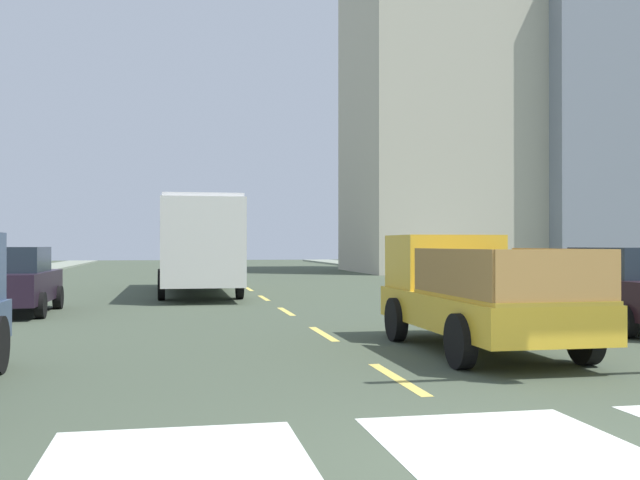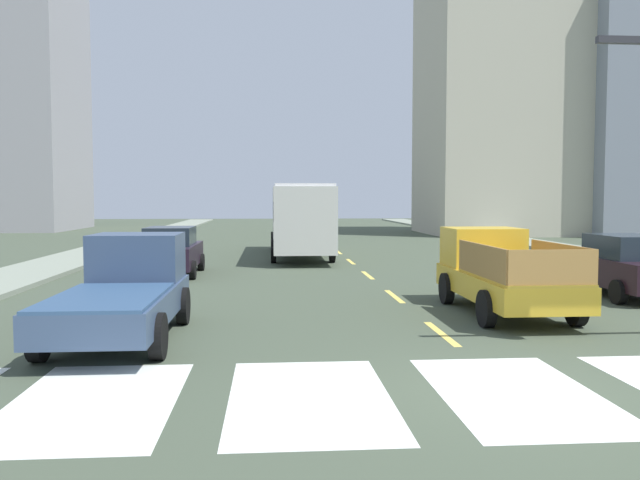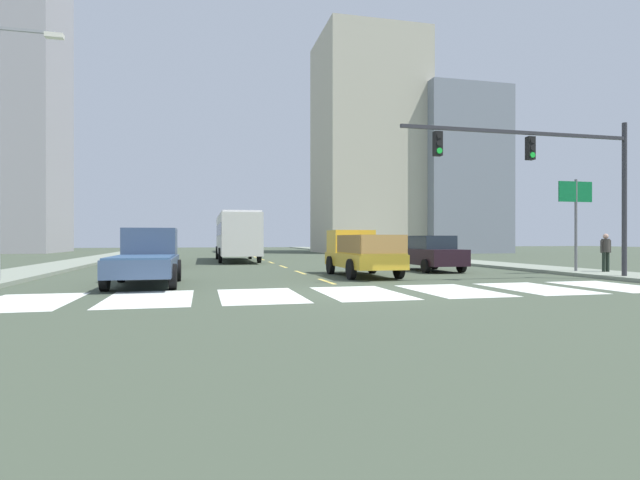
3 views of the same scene
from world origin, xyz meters
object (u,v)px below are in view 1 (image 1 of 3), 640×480
sedan_far (625,288)px  sedan_near_right (13,281)px  city_bus (198,240)px  pickup_stakebed (470,294)px

sedan_far → sedan_near_right: bearing=153.3°
sedan_near_right → sedan_far: (13.37, -6.04, 0.00)m
city_bus → sedan_near_right: size_ratio=2.45×
city_bus → sedan_far: bearing=-56.0°
pickup_stakebed → city_bus: size_ratio=0.48×
sedan_near_right → pickup_stakebed: bearing=-44.1°
city_bus → sedan_near_right: (-4.90, -7.11, -1.09)m
city_bus → sedan_far: 15.69m
city_bus → sedan_near_right: city_bus is taller
pickup_stakebed → city_bus: (-4.16, 15.17, 1.02)m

